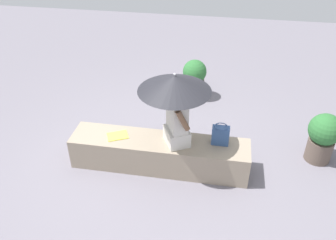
{
  "coord_description": "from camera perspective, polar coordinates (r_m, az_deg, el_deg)",
  "views": [
    {
      "loc": [
        -0.76,
        3.7,
        3.34
      ],
      "look_at": [
        -0.12,
        -0.0,
        0.8
      ],
      "focal_mm": 37.23,
      "sensor_mm": 36.0,
      "label": 1
    }
  ],
  "objects": [
    {
      "name": "planter_far",
      "position": [
        6.48,
        4.34,
        6.89
      ],
      "size": [
        0.43,
        0.43,
        0.74
      ],
      "color": "brown",
      "rests_on": "ground"
    },
    {
      "name": "planter_near",
      "position": [
        5.36,
        24.04,
        -2.44
      ],
      "size": [
        0.45,
        0.45,
        0.75
      ],
      "color": "brown",
      "rests_on": "ground"
    },
    {
      "name": "ground_plane",
      "position": [
        5.04,
        -1.37,
        -7.46
      ],
      "size": [
        14.0,
        14.0,
        0.0
      ],
      "primitive_type": "plane",
      "color": "slate"
    },
    {
      "name": "parasol",
      "position": [
        4.25,
        1.08,
        6.06
      ],
      "size": [
        0.92,
        0.92,
        1.03
      ],
      "color": "#B7B7BC",
      "rests_on": "stone_bench"
    },
    {
      "name": "handbag_black",
      "position": [
        4.67,
        8.58,
        -2.46
      ],
      "size": [
        0.23,
        0.17,
        0.28
      ],
      "color": "#335184",
      "rests_on": "stone_bench"
    },
    {
      "name": "magazine",
      "position": [
        4.88,
        -8.26,
        -2.56
      ],
      "size": [
        0.34,
        0.3,
        0.01
      ],
      "primitive_type": "cube",
      "rotation": [
        0.0,
        0.0,
        0.45
      ],
      "color": "#EAE04C",
      "rests_on": "stone_bench"
    },
    {
      "name": "stone_bench",
      "position": [
        4.89,
        -1.4,
        -5.48
      ],
      "size": [
        2.46,
        0.51,
        0.45
      ],
      "primitive_type": "cube",
      "color": "gray",
      "rests_on": "ground"
    },
    {
      "name": "person_seated",
      "position": [
        4.5,
        1.52,
        0.26
      ],
      "size": [
        0.41,
        0.51,
        0.9
      ],
      "color": "beige",
      "rests_on": "stone_bench"
    }
  ]
}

